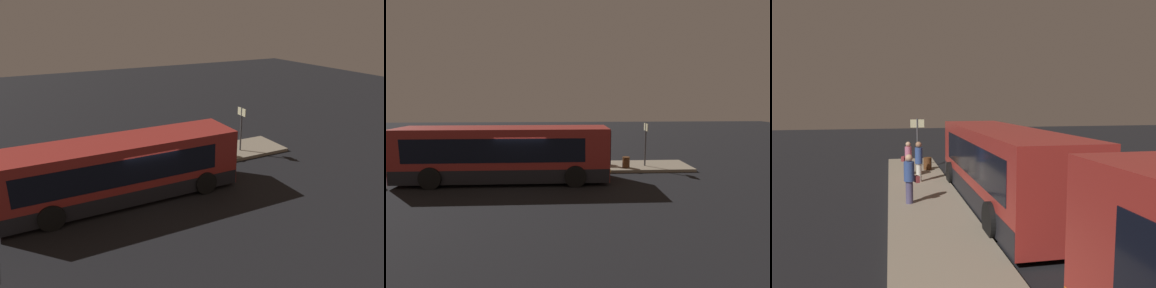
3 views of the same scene
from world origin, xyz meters
TOP-DOWN VIEW (x-y plane):
  - ground at (0.00, 0.00)m, footprint 80.00×80.00m
  - platform at (0.00, 2.99)m, footprint 20.00×2.77m
  - bus_lead at (-1.05, 0.27)m, footprint 10.94×2.83m
  - passenger_boarding at (2.81, 2.99)m, footprint 0.48×0.48m
  - passenger_waiting at (4.53, 3.40)m, footprint 0.44×0.57m
  - passenger_with_bags at (-0.79, 3.59)m, footprint 0.46×0.61m
  - suitcase at (4.56, 2.90)m, footprint 0.41×0.20m
  - sign_post at (7.17, 2.72)m, footprint 0.10×0.78m
  - trash_bin at (5.89, 2.29)m, footprint 0.44×0.44m

SIDE VIEW (x-z plane):
  - ground at x=0.00m, z-range 0.00..0.00m
  - platform at x=0.00m, z-range 0.00..0.18m
  - trash_bin at x=5.89m, z-range 0.18..0.83m
  - suitcase at x=4.56m, z-range 0.06..0.99m
  - passenger_waiting at x=4.53m, z-range 0.26..1.93m
  - passenger_with_bags at x=-0.79m, z-range 0.26..2.05m
  - passenger_boarding at x=2.81m, z-range 0.29..2.14m
  - bus_lead at x=-1.05m, z-range 0.00..2.86m
  - sign_post at x=7.17m, z-range 0.55..3.25m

